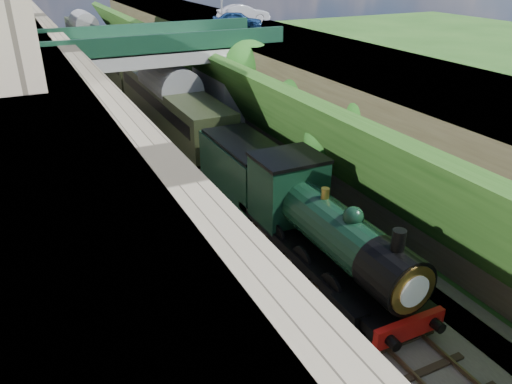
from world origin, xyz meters
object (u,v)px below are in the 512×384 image
car_blue (237,20)px  locomotive (325,232)px  car_silver (243,14)px  road_bridge (165,76)px  tree (249,69)px  tender (245,172)px

car_blue → locomotive: (-7.17, -24.14, -5.03)m
car_blue → car_silver: 4.23m
road_bridge → locomotive: 19.98m
car_silver → locomotive: size_ratio=0.44×
car_silver → road_bridge: bearing=139.0°
tree → locomotive: tree is taller
locomotive → tender: size_ratio=1.70×
car_silver → tender: (-9.35, -20.40, -5.37)m
tender → road_bridge: bearing=91.2°
tree → car_blue: bearing=71.5°
tender → locomotive: bearing=-90.0°
locomotive → road_bridge: bearing=90.7°
car_silver → tender: car_silver is taller
tree → car_blue: size_ratio=1.68×
tree → tender: bearing=-116.5°
tree → car_blue: (2.46, 7.34, 2.27)m
car_blue → locomotive: bearing=-170.6°
tree → tender: tree is taller
car_blue → tender: 19.00m
car_blue → car_silver: car_silver is taller
road_bridge → car_blue: size_ratio=4.07×
car_blue → tender: bearing=-177.2°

